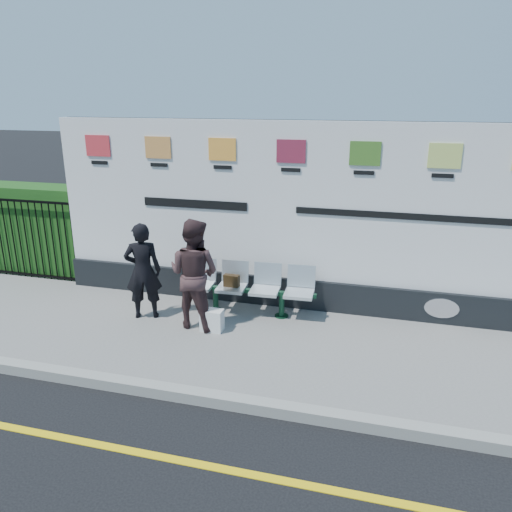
{
  "coord_description": "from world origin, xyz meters",
  "views": [
    {
      "loc": [
        1.97,
        -3.77,
        3.5
      ],
      "look_at": [
        0.18,
        2.89,
        1.25
      ],
      "focal_mm": 35.0,
      "sensor_mm": 36.0,
      "label": 1
    }
  ],
  "objects": [
    {
      "name": "ground",
      "position": [
        0.0,
        0.0,
        0.0
      ],
      "size": [
        80.0,
        80.0,
        0.0
      ],
      "primitive_type": "plane",
      "color": "black"
    },
    {
      "name": "pavement",
      "position": [
        0.0,
        2.5,
        0.06
      ],
      "size": [
        14.0,
        3.0,
        0.12
      ],
      "primitive_type": "cube",
      "color": "slate",
      "rests_on": "ground"
    },
    {
      "name": "kerb",
      "position": [
        0.0,
        1.0,
        0.07
      ],
      "size": [
        14.0,
        0.18,
        0.14
      ],
      "primitive_type": "cube",
      "color": "gray",
      "rests_on": "ground"
    },
    {
      "name": "yellow_line",
      "position": [
        0.0,
        0.0,
        0.0
      ],
      "size": [
        14.0,
        0.1,
        0.01
      ],
      "primitive_type": "cube",
      "color": "yellow",
      "rests_on": "ground"
    },
    {
      "name": "billboard",
      "position": [
        0.5,
        3.85,
        1.42
      ],
      "size": [
        8.0,
        0.3,
        3.0
      ],
      "color": "black",
      "rests_on": "pavement"
    },
    {
      "name": "hedge",
      "position": [
        -4.58,
        4.3,
        0.97
      ],
      "size": [
        2.35,
        0.7,
        1.7
      ],
      "primitive_type": "cube",
      "color": "#1E4D17",
      "rests_on": "pavement"
    },
    {
      "name": "railing",
      "position": [
        -4.58,
        3.85,
        0.89
      ],
      "size": [
        2.05,
        0.06,
        1.54
      ],
      "primitive_type": null,
      "color": "black",
      "rests_on": "pavement"
    },
    {
      "name": "bench",
      "position": [
        -0.06,
        3.32,
        0.34
      ],
      "size": [
        2.1,
        0.64,
        0.45
      ],
      "primitive_type": null,
      "rotation": [
        0.0,
        0.0,
        0.05
      ],
      "color": "silver",
      "rests_on": "pavement"
    },
    {
      "name": "woman_left",
      "position": [
        -1.6,
        2.79,
        0.89
      ],
      "size": [
        0.65,
        0.54,
        1.53
      ],
      "primitive_type": "imported",
      "rotation": [
        0.0,
        0.0,
        3.51
      ],
      "color": "black",
      "rests_on": "pavement"
    },
    {
      "name": "woman_right",
      "position": [
        -0.72,
        2.71,
        0.96
      ],
      "size": [
        0.91,
        0.76,
        1.67
      ],
      "primitive_type": "imported",
      "rotation": [
        0.0,
        0.0,
        2.97
      ],
      "color": "#3C2728",
      "rests_on": "pavement"
    },
    {
      "name": "handbag_brown",
      "position": [
        -0.33,
        3.31,
        0.66
      ],
      "size": [
        0.25,
        0.12,
        0.2
      ],
      "primitive_type": "cube",
      "rotation": [
        0.0,
        0.0,
        -0.05
      ],
      "color": "black",
      "rests_on": "bench"
    },
    {
      "name": "carrier_bag_white",
      "position": [
        -0.42,
        2.6,
        0.29
      ],
      "size": [
        0.33,
        0.2,
        0.33
      ],
      "primitive_type": "cube",
      "color": "silver",
      "rests_on": "pavement"
    }
  ]
}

